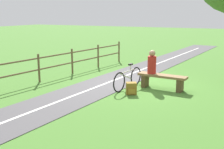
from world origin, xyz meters
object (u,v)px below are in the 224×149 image
Objects in this scene: bench at (162,79)px; bicycle at (128,79)px; person_seated at (152,63)px; backpack at (131,88)px.

bicycle is (1.08, 0.50, 0.02)m from bench.
person_seated is 1.01m from bicycle.
person_seated is 1.98× the size of backpack.
bicycle reaches higher than backpack.
person_seated is at bearing -106.53° from backpack.
bench is 0.98× the size of bicycle.
bicycle is 0.68m from backpack.
bicycle is 4.23× the size of backpack.
bench is at bearing -180.00° from person_seated.
person_seated reaches higher than backpack.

